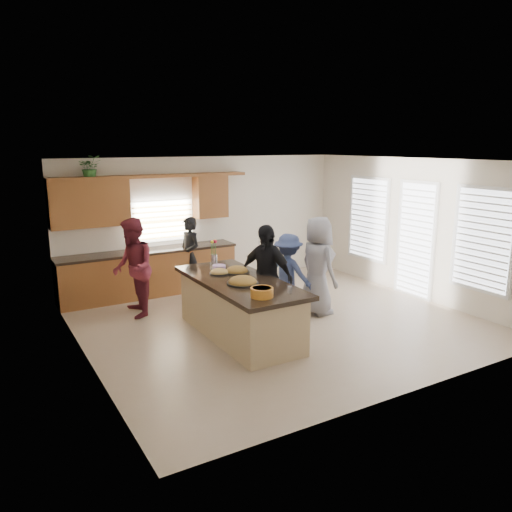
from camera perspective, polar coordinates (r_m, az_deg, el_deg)
floor at (r=8.89m, az=2.53°, el=-7.49°), size 6.50×6.50×0.00m
room_shell at (r=8.43m, az=2.65°, el=4.73°), size 6.52×6.02×2.81m
back_cabinetry at (r=10.44m, az=-12.47°, el=0.49°), size 4.08×0.66×2.46m
right_wall_glazing at (r=10.50m, az=17.98°, el=2.63°), size 0.06×4.00×2.25m
island at (r=8.12m, az=-1.91°, el=-6.11°), size 1.16×2.70×0.95m
platter_front at (r=7.73m, az=-1.54°, el=-3.01°), size 0.49×0.49×0.20m
platter_mid at (r=8.40m, az=-2.20°, el=-1.73°), size 0.42×0.42×0.17m
platter_back at (r=8.32m, az=-4.21°, el=-1.89°), size 0.33×0.33×0.13m
salad_bowl at (r=7.06m, az=0.67°, el=-4.12°), size 0.33×0.33×0.14m
clear_cup at (r=7.27m, az=3.88°, el=-3.85°), size 0.07×0.07×0.10m
plate_stack at (r=8.70m, az=-4.25°, el=-1.23°), size 0.23×0.23×0.06m
flower_vase at (r=9.04m, az=-4.85°, el=0.60°), size 0.14×0.14×0.43m
potted_plant at (r=10.06m, az=-18.43°, el=9.58°), size 0.45×0.40×0.46m
woman_left_back at (r=10.53m, az=-7.58°, el=0.14°), size 0.50×0.65×1.59m
woman_left_mid at (r=9.19m, az=-13.85°, el=-1.33°), size 0.79×0.96×1.80m
woman_left_front at (r=8.39m, az=1.10°, el=-2.37°), size 0.82×1.13×1.78m
woman_right_back at (r=9.21m, az=3.70°, el=-1.99°), size 0.92×1.10×1.47m
woman_right_front at (r=9.14m, az=7.08°, el=-1.11°), size 0.59×0.89×1.80m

